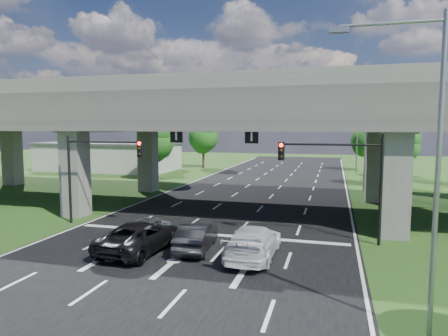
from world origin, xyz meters
The scene contains 19 objects.
ground centered at (0.00, 0.00, 0.00)m, with size 160.00×160.00×0.00m, color #264215.
road centered at (0.00, 10.00, 0.01)m, with size 18.00×120.00×0.03m, color black.
overpass centered at (0.00, 12.00, 7.92)m, with size 80.00×15.00×10.00m.
warehouse centered at (-26.00, 35.00, 2.00)m, with size 20.00×10.00×4.00m, color #9E9E99.
signal_right centered at (7.82, 3.94, 4.19)m, with size 5.76×0.54×6.00m.
signal_left centered at (-7.82, 3.94, 4.19)m, with size 5.76×0.54×6.00m.
streetlight_near centered at (10.10, -6.00, 5.85)m, with size 3.38×0.25×10.00m.
streetlight_far centered at (10.10, 24.00, 5.85)m, with size 3.38×0.25×10.00m.
streetlight_beyond centered at (10.10, 40.00, 5.85)m, with size 3.38×0.25×10.00m.
tree_left_near centered at (-13.95, 26.00, 4.82)m, with size 4.50×4.50×7.80m.
tree_left_mid centered at (-16.95, 34.00, 4.17)m, with size 3.91×3.90×6.76m.
tree_left_far centered at (-12.95, 42.00, 5.14)m, with size 4.80×4.80×8.32m.
tree_right_near centered at (13.05, 28.00, 4.50)m, with size 4.20×4.20×7.28m.
tree_right_mid centered at (16.05, 36.00, 4.17)m, with size 3.91×3.90×6.76m.
tree_right_far centered at (12.05, 44.00, 4.82)m, with size 4.50×4.50×7.80m.
car_silver centered at (-2.73, 1.17, 0.76)m, with size 1.72×4.28×1.46m, color #A8AAAF.
car_dark centered at (0.48, 0.36, 0.76)m, with size 1.54×4.43×1.46m, color black.
car_white centered at (3.65, -0.01, 0.83)m, with size 2.23×5.49×1.59m, color silver.
car_trailing centered at (-2.33, -0.65, 0.82)m, with size 2.62×5.68×1.58m, color black.
Camera 1 is at (7.46, -19.30, 6.58)m, focal length 32.00 mm.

